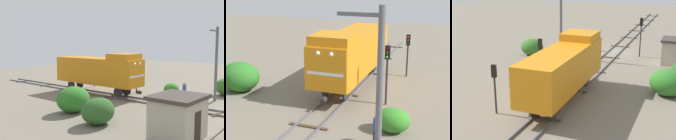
{
  "view_description": "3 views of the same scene",
  "coord_description": "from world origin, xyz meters",
  "views": [
    {
      "loc": [
        -23.29,
        -5.21,
        6.12
      ],
      "look_at": [
        0.89,
        15.41,
        2.8
      ],
      "focal_mm": 45.0,
      "sensor_mm": 36.0,
      "label": 1
    },
    {
      "loc": [
        7.99,
        -7.68,
        8.7
      ],
      "look_at": [
        0.43,
        12.49,
        2.48
      ],
      "focal_mm": 55.0,
      "sensor_mm": 36.0,
      "label": 2
    },
    {
      "loc": [
        -9.3,
        40.02,
        10.29
      ],
      "look_at": [
        1.38,
        13.23,
        1.33
      ],
      "focal_mm": 55.0,
      "sensor_mm": 36.0,
      "label": 3
    }
  ],
  "objects": [
    {
      "name": "railway_track",
      "position": [
        0.0,
        0.0,
        0.07
      ],
      "size": [
        2.4,
        69.86,
        0.16
      ],
      "color": "#595960",
      "rests_on": "ground"
    },
    {
      "name": "traffic_signal_mid",
      "position": [
        3.4,
        13.76,
        2.85
      ],
      "size": [
        0.32,
        0.34,
        4.09
      ],
      "color": "#262628",
      "rests_on": "ground"
    },
    {
      "name": "locomotive",
      "position": [
        0.0,
        16.64,
        2.77
      ],
      "size": [
        2.9,
        11.6,
        4.6
      ],
      "color": "orange",
      "rests_on": "railway_track"
    },
    {
      "name": "traffic_signal_near",
      "position": [
        -3.2,
        1.18,
        3.11
      ],
      "size": [
        0.32,
        0.34,
        4.49
      ],
      "color": "#262628",
      "rests_on": "ground"
    },
    {
      "name": "bush_mid",
      "position": [
        4.69,
        9.88,
        0.7
      ],
      "size": [
        1.92,
        1.57,
        1.4
      ],
      "primitive_type": "ellipsoid",
      "color": "#358326",
      "rests_on": "ground"
    },
    {
      "name": "catenary_mast",
      "position": [
        4.93,
        5.07,
        4.0
      ],
      "size": [
        1.94,
        0.28,
        7.5
      ],
      "color": "#595960",
      "rests_on": "ground"
    },
    {
      "name": "ground_plane",
      "position": [
        0.0,
        0.0,
        0.0
      ],
      "size": [
        104.79,
        104.79,
        0.0
      ],
      "primitive_type": "plane",
      "color": "#756B5B"
    },
    {
      "name": "bush_near",
      "position": [
        8.61,
        5.18,
        0.99
      ],
      "size": [
        2.71,
        2.22,
        1.97
      ],
      "primitive_type": "ellipsoid",
      "color": "#336926",
      "rests_on": "ground"
    },
    {
      "name": "traffic_signal_far",
      "position": [
        3.6,
        20.78,
        2.54
      ],
      "size": [
        0.32,
        0.34,
        3.63
      ],
      "color": "#262628",
      "rests_on": "ground"
    },
    {
      "name": "worker_by_signal",
      "position": [
        4.2,
        8.07,
        1.0
      ],
      "size": [
        0.38,
        0.38,
        1.7
      ],
      "rotation": [
        0.0,
        0.0,
        1.96
      ],
      "color": "#262B38",
      "rests_on": "ground"
    },
    {
      "name": "worker_near_track",
      "position": [
        2.4,
        0.37,
        1.0
      ],
      "size": [
        0.38,
        0.38,
        1.7
      ],
      "rotation": [
        0.0,
        0.0,
        1.95
      ],
      "color": "#262B38",
      "rests_on": "ground"
    },
    {
      "name": "bush_back",
      "position": [
        -7.47,
        12.63,
        1.12
      ],
      "size": [
        3.07,
        2.51,
        2.23
      ],
      "primitive_type": "ellipsoid",
      "color": "#2E7426",
      "rests_on": "ground"
    }
  ]
}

